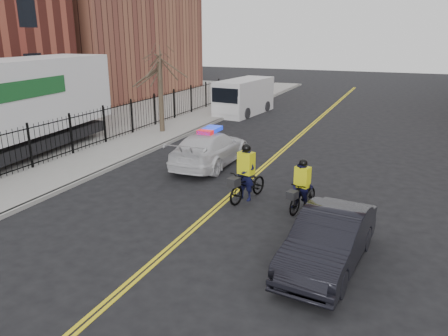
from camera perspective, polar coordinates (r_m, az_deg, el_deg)
ground at (r=14.25m, az=-2.22°, el=-6.30°), size 120.00×120.00×0.00m
center_line_left at (r=21.38m, az=6.72°, el=1.70°), size 0.10×60.00×0.01m
center_line_right at (r=21.33m, az=7.14°, el=1.65°), size 0.10×60.00×0.01m
sidewalk at (r=24.40m, az=-10.24°, el=3.66°), size 3.00×60.00×0.15m
curb at (r=23.63m, az=-7.18°, el=3.35°), size 0.20×60.00×0.15m
iron_fence at (r=25.05m, az=-13.25°, el=5.99°), size 0.12×28.00×2.00m
lot_pad at (r=31.33m, az=-26.64°, el=4.96°), size 18.00×60.00×0.02m
warehouse_far at (r=45.85m, az=-16.48°, el=18.20°), size 14.00×18.00×14.00m
street_tree at (r=25.58m, az=-8.37°, el=12.23°), size 3.20×3.20×4.80m
police_cruiser at (r=19.50m, az=-1.82°, el=2.60°), size 2.17×5.24×1.67m
dark_sedan at (r=11.40m, az=13.52°, el=-9.11°), size 1.96×4.49×1.44m
cargo_van at (r=32.12m, az=2.52°, el=9.21°), size 2.75×6.13×2.49m
cyclist_near at (r=15.40m, az=2.85°, el=-1.64°), size 1.22×2.20×2.04m
cyclist_far at (r=14.65m, az=10.10°, el=-2.92°), size 0.93×1.84×1.79m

